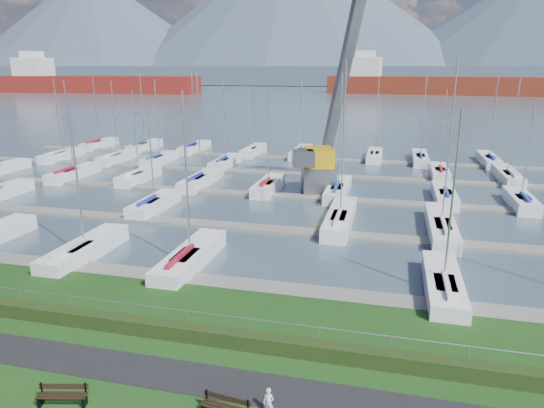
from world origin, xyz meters
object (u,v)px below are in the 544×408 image
(bench_left, at_px, (63,395))
(crane, at_px, (326,135))
(bench_right, at_px, (226,407))
(person, at_px, (268,399))

(bench_left, relative_size, crane, 0.08)
(crane, bearing_deg, bench_right, -103.69)
(bench_right, height_order, person, person)
(bench_left, height_order, crane, crane)
(crane, bearing_deg, person, -101.31)
(bench_right, relative_size, crane, 0.08)
(bench_right, distance_m, person, 1.53)
(bench_left, xyz_separation_m, person, (7.32, 1.44, 0.13))
(bench_right, bearing_deg, crane, 99.08)
(bench_left, relative_size, bench_right, 1.01)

